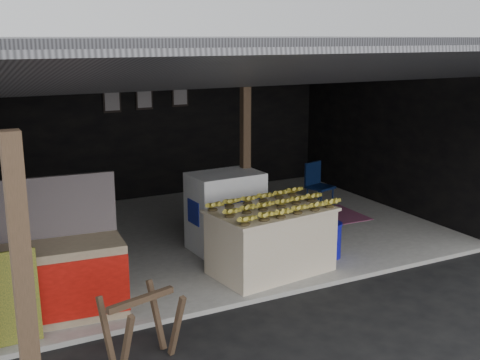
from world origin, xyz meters
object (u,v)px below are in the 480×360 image
neighbor_stall (55,277)px  white_crate (226,211)px  plastic_chair (317,182)px  water_barrel (330,241)px  sawhorse (142,322)px  banana_table (271,240)px

neighbor_stall → white_crate: bearing=28.0°
plastic_chair → water_barrel: bearing=-135.5°
white_crate → water_barrel: size_ratio=2.38×
white_crate → neighbor_stall: bearing=-159.9°
neighbor_stall → sawhorse: size_ratio=2.02×
banana_table → sawhorse: size_ratio=2.19×
water_barrel → plastic_chair: (1.18, 2.04, 0.26)m
sawhorse → plastic_chair: (4.33, 3.42, 0.12)m
banana_table → white_crate: (-0.13, 1.07, 0.13)m
neighbor_stall → sawhorse: (0.55, -1.26, -0.08)m
neighbor_stall → water_barrel: size_ratio=3.25×
banana_table → plastic_chair: 3.04m
white_crate → water_barrel: bearing=-44.5°
banana_table → plastic_chair: size_ratio=1.97×
white_crate → neighbor_stall: size_ratio=0.73×
white_crate → neighbor_stall: (-2.58, -1.10, -0.10)m
plastic_chair → sawhorse: bearing=-157.1°
white_crate → sawhorse: bearing=-133.7°
sawhorse → plastic_chair: plastic_chair is taller
sawhorse → plastic_chair: size_ratio=0.90×
banana_table → water_barrel: bearing=-2.2°
sawhorse → water_barrel: (3.14, 1.38, -0.14)m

